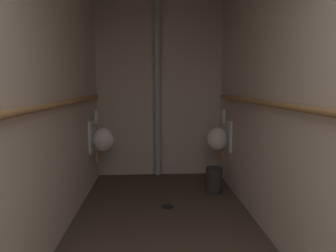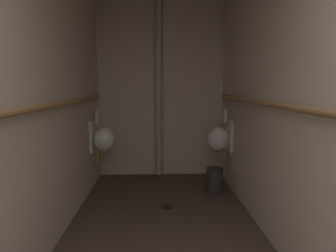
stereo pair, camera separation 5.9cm
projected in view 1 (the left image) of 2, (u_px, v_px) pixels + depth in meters
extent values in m
cube|color=beige|center=(40.00, 93.00, 2.30)|extent=(0.06, 4.51, 2.73)
cube|color=beige|center=(287.00, 93.00, 2.41)|extent=(0.06, 4.51, 2.73)
cube|color=beige|center=(159.00, 90.00, 4.56)|extent=(2.07, 0.06, 2.73)
ellipsoid|color=white|center=(103.00, 140.00, 4.05)|extent=(0.30, 0.26, 0.34)
cube|color=white|center=(92.00, 136.00, 4.04)|extent=(0.03, 0.30, 0.44)
cylinder|color=silver|center=(96.00, 118.00, 4.01)|extent=(0.06, 0.06, 0.16)
sphere|color=silver|center=(96.00, 112.00, 3.99)|extent=(0.06, 0.06, 0.06)
cylinder|color=#9E7042|center=(97.00, 157.00, 4.08)|extent=(0.04, 0.04, 0.16)
ellipsoid|color=white|center=(217.00, 139.00, 4.11)|extent=(0.30, 0.26, 0.34)
cube|color=white|center=(228.00, 135.00, 4.11)|extent=(0.03, 0.30, 0.44)
cylinder|color=silver|center=(224.00, 117.00, 4.07)|extent=(0.06, 0.06, 0.16)
sphere|color=silver|center=(224.00, 111.00, 4.06)|extent=(0.06, 0.06, 0.06)
cylinder|color=#9E7042|center=(224.00, 156.00, 4.15)|extent=(0.04, 0.04, 0.16)
cylinder|color=#9E7042|center=(52.00, 106.00, 2.32)|extent=(0.05, 3.72, 0.05)
sphere|color=#9E7042|center=(97.00, 97.00, 4.16)|extent=(0.06, 0.06, 0.06)
cylinder|color=#9E7042|center=(276.00, 105.00, 2.42)|extent=(0.05, 3.68, 0.05)
sphere|color=#9E7042|center=(223.00, 97.00, 4.24)|extent=(0.06, 0.06, 0.06)
cylinder|color=#B2B2B2|center=(157.00, 90.00, 4.44)|extent=(0.10, 0.10, 2.68)
cylinder|color=black|center=(167.00, 207.00, 3.43)|extent=(0.14, 0.14, 0.01)
cylinder|color=#2D2D2D|center=(214.00, 180.00, 3.90)|extent=(0.22, 0.22, 0.34)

